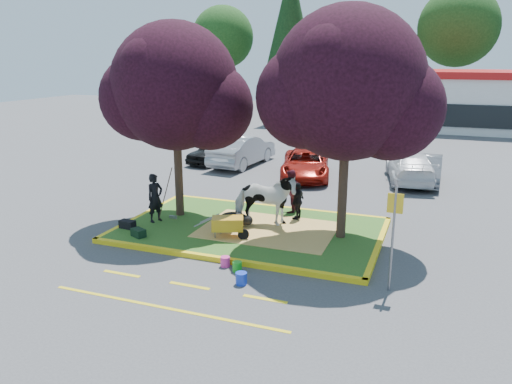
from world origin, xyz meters
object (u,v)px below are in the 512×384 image
(calf, at_px, (234,219))
(car_silver, at_px, (242,150))
(bucket_pink, at_px, (225,262))
(car_black, at_px, (215,151))
(handler, at_px, (155,198))
(bucket_blue, at_px, (241,278))
(wheelbarrow, at_px, (228,224))
(cow, at_px, (265,200))
(bucket_green, at_px, (237,267))
(sign_post, at_px, (393,227))

(calf, height_order, car_silver, car_silver)
(bucket_pink, xyz_separation_m, car_black, (-6.05, 12.25, 0.49))
(handler, xyz_separation_m, bucket_blue, (4.37, -3.13, -0.81))
(wheelbarrow, distance_m, bucket_pink, 1.88)
(cow, distance_m, bucket_green, 3.47)
(bucket_pink, bearing_deg, bucket_blue, -46.25)
(sign_post, distance_m, bucket_blue, 3.92)
(wheelbarrow, xyz_separation_m, car_silver, (-3.78, 10.46, 0.19))
(handler, relative_size, sign_post, 0.62)
(wheelbarrow, bearing_deg, bucket_blue, -81.39)
(handler, xyz_separation_m, car_black, (-2.51, 9.98, -0.33))
(wheelbarrow, bearing_deg, car_black, 95.54)
(handler, height_order, bucket_green, handler)
(wheelbarrow, bearing_deg, car_silver, 88.35)
(cow, height_order, bucket_blue, cow)
(handler, distance_m, bucket_green, 4.75)
(wheelbarrow, height_order, bucket_blue, wheelbarrow)
(handler, relative_size, car_silver, 0.34)
(bucket_green, xyz_separation_m, car_silver, (-4.87, 12.34, 0.65))
(calf, xyz_separation_m, wheelbarrow, (0.25, -1.10, 0.22))
(cow, xyz_separation_m, calf, (-0.93, -0.35, -0.64))
(calf, relative_size, bucket_pink, 3.74)
(calf, xyz_separation_m, bucket_pink, (0.91, -2.79, -0.24))
(wheelbarrow, relative_size, bucket_blue, 5.46)
(calf, height_order, car_black, car_black)
(handler, distance_m, wheelbarrow, 2.97)
(cow, bearing_deg, sign_post, -138.52)
(cow, distance_m, calf, 1.18)
(handler, xyz_separation_m, sign_post, (7.87, -2.17, 0.67))
(wheelbarrow, bearing_deg, bucket_pink, -90.24)
(calf, bearing_deg, bucket_green, -83.92)
(wheelbarrow, xyz_separation_m, sign_post, (4.98, -1.60, 1.05))
(handler, bearing_deg, calf, -57.05)
(cow, bearing_deg, bucket_green, 173.82)
(bucket_green, height_order, car_black, car_black)
(calf, relative_size, car_silver, 0.22)
(bucket_pink, relative_size, car_black, 0.07)
(cow, xyz_separation_m, wheelbarrow, (-0.68, -1.45, -0.42))
(bucket_pink, xyz_separation_m, car_silver, (-4.44, 12.15, 0.65))
(cow, bearing_deg, handler, 90.49)
(cow, height_order, handler, cow)
(handler, height_order, wheelbarrow, handler)
(wheelbarrow, bearing_deg, cow, 43.46)
(cow, bearing_deg, calf, 97.56)
(wheelbarrow, distance_m, car_black, 11.85)
(bucket_green, distance_m, bucket_pink, 0.47)
(calf, bearing_deg, car_black, 100.30)
(bucket_green, distance_m, car_silver, 13.28)
(sign_post, distance_m, bucket_pink, 4.58)
(sign_post, bearing_deg, bucket_pink, -177.94)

